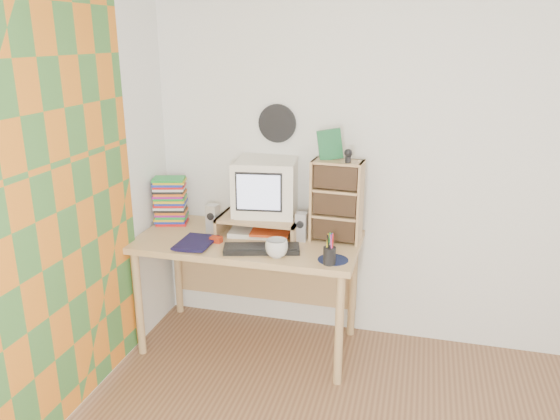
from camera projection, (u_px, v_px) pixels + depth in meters
The scene contains 19 objects.
back_wall at pixel (423, 158), 3.38m from camera, with size 3.50×3.50×0.00m, color white.
curtain at pixel (57, 213), 2.66m from camera, with size 2.20×2.20×0.00m, color orange.
wall_disc at pixel (277, 123), 3.54m from camera, with size 0.25×0.25×0.02m, color black.
desk at pixel (251, 255), 3.54m from camera, with size 1.40×0.70×0.75m.
monitor_riser at pixel (260, 220), 3.50m from camera, with size 0.52×0.30×0.12m.
crt_monitor at pixel (265, 188), 3.48m from camera, with size 0.37×0.37×0.35m, color white.
speaker_left at pixel (213, 219), 3.52m from camera, with size 0.07×0.07×0.19m, color silver.
speaker_right at pixel (301, 227), 3.39m from camera, with size 0.07×0.07×0.18m, color silver.
keyboard at pixel (262, 249), 3.24m from camera, with size 0.45×0.15×0.03m, color black.
dvd_stack at pixel (170, 203), 3.68m from camera, with size 0.20×0.14×0.29m, color brown, non-canonical shape.
cd_rack at pixel (337, 201), 3.35m from camera, with size 0.30×0.16×0.51m, color tan.
mug at pixel (277, 248), 3.15m from camera, with size 0.13×0.13×0.10m, color silver.
diary at pixel (180, 239), 3.36m from camera, with size 0.25×0.19×0.05m, color black.
mousepad at pixel (333, 260), 3.12m from camera, with size 0.18×0.18×0.00m, color #101536.
pen_cup at pixel (330, 252), 3.04m from camera, with size 0.07×0.07×0.14m, color black, non-canonical shape.
papers at pixel (260, 232), 3.51m from camera, with size 0.28×0.21×0.04m, color silver, non-canonical shape.
red_box at pixel (216, 240), 3.38m from camera, with size 0.07×0.05×0.04m, color #AB2B12.
game_box at pixel (330, 145), 3.27m from camera, with size 0.14×0.03×0.18m, color #1C6235.
webcam at pixel (348, 156), 3.20m from camera, with size 0.05×0.05×0.08m, color black, non-canonical shape.
Camera 1 is at (-0.01, -1.69, 1.97)m, focal length 35.00 mm.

